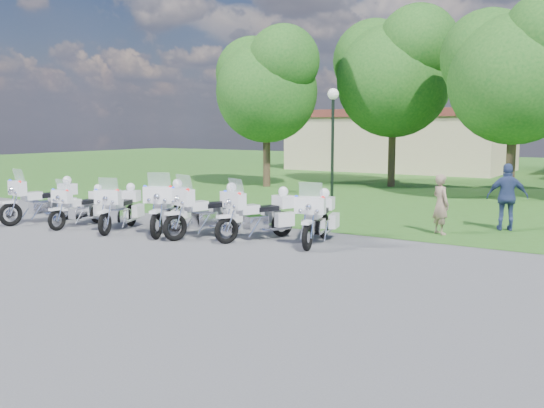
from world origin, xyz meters
The scene contains 16 objects.
ground centered at (0.00, 0.00, 0.00)m, with size 100.00×100.00×0.00m, color #56565B.
grass_lawn centered at (0.00, 27.00, 0.00)m, with size 100.00×48.00×0.01m, color #33611E.
motorcycle_0 centered at (-6.85, -0.18, 0.72)m, with size 1.14×2.53×1.71m.
motorcycle_1 centered at (-5.25, -0.07, 0.62)m, with size 0.76×2.19×1.47m.
motorcycle_2 centered at (-3.78, 0.11, 0.66)m, with size 1.31×2.24×1.58m.
motorcycle_3 centered at (-2.32, 0.57, 0.74)m, with size 1.53×2.45×1.76m.
motorcycle_4 centered at (-1.00, 0.69, 0.72)m, with size 1.27×2.52×1.73m.
motorcycle_5 centered at (0.45, 1.05, 0.70)m, with size 1.37×2.35×1.66m.
motorcycle_6 centered at (1.98, 1.41, 0.69)m, with size 1.19×2.39×1.64m.
lamp_post centered at (-1.79, 9.54, 3.35)m, with size 0.44×0.44×4.47m.
tree_0 centered at (-7.29, 13.10, 5.14)m, with size 5.83×4.97×7.77m.
tree_1 centered at (-2.09, 16.49, 5.75)m, with size 6.51×5.56×8.68m.
tree_2 centered at (4.16, 13.40, 5.31)m, with size 6.02×5.14×8.03m.
building_west centered at (-6.00, 28.00, 2.07)m, with size 14.56×8.32×4.10m.
bystander_a centered at (4.22, 4.38, 0.83)m, with size 0.61×0.40×1.67m, color gray.
bystander_c centered at (5.63, 6.04, 0.96)m, with size 1.13×0.47×1.93m, color navy.
Camera 1 is at (9.29, -12.05, 2.97)m, focal length 40.00 mm.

